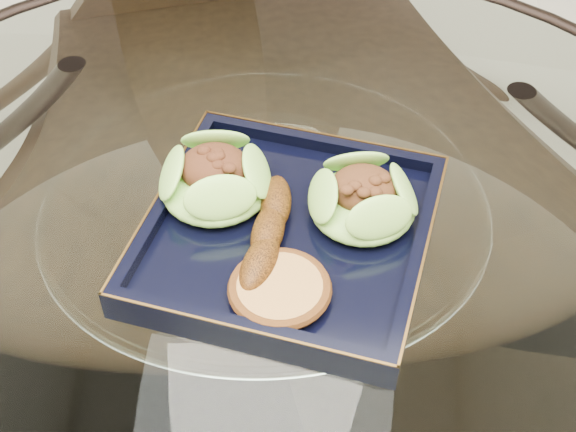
{
  "coord_description": "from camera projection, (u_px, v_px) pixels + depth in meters",
  "views": [
    {
      "loc": [
        0.07,
        -0.53,
        1.35
      ],
      "look_at": [
        0.02,
        -0.0,
        0.8
      ],
      "focal_mm": 50.0,
      "sensor_mm": 36.0,
      "label": 1
    }
  ],
  "objects": [
    {
      "name": "navy_plate",
      "position": [
        288.0,
        237.0,
        0.79
      ],
      "size": [
        0.32,
        0.32,
        0.02
      ],
      "primitive_type": "cube",
      "rotation": [
        0.0,
        0.0,
        -0.19
      ],
      "color": "black",
      "rests_on": "dining_table"
    },
    {
      "name": "dining_table",
      "position": [
        269.0,
        337.0,
        0.92
      ],
      "size": [
        1.13,
        1.13,
        0.77
      ],
      "color": "white",
      "rests_on": "ground"
    },
    {
      "name": "dining_chair",
      "position": [
        256.0,
        115.0,
        1.23
      ],
      "size": [
        0.57,
        0.57,
        1.03
      ],
      "rotation": [
        0.0,
        0.0,
        0.35
      ],
      "color": "black",
      "rests_on": "ground"
    },
    {
      "name": "lettuce_wrap_left",
      "position": [
        215.0,
        182.0,
        0.8
      ],
      "size": [
        0.13,
        0.13,
        0.04
      ],
      "primitive_type": "ellipsoid",
      "rotation": [
        0.0,
        0.0,
        -0.22
      ],
      "color": "#6FAC32",
      "rests_on": "navy_plate"
    },
    {
      "name": "lettuce_wrap_right",
      "position": [
        363.0,
        202.0,
        0.78
      ],
      "size": [
        0.12,
        0.12,
        0.04
      ],
      "primitive_type": "ellipsoid",
      "rotation": [
        0.0,
        0.0,
        -0.13
      ],
      "color": "#5C992C",
      "rests_on": "navy_plate"
    },
    {
      "name": "crumb_patty",
      "position": [
        280.0,
        290.0,
        0.72
      ],
      "size": [
        0.1,
        0.1,
        0.02
      ],
      "primitive_type": "cylinder",
      "rotation": [
        0.0,
        0.0,
        0.25
      ],
      "color": "#C78942",
      "rests_on": "navy_plate"
    },
    {
      "name": "roasted_plantain",
      "position": [
        268.0,
        232.0,
        0.76
      ],
      "size": [
        0.04,
        0.15,
        0.03
      ],
      "primitive_type": "ellipsoid",
      "rotation": [
        0.0,
        0.0,
        1.49
      ],
      "color": "#5D2F09",
      "rests_on": "navy_plate"
    }
  ]
}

